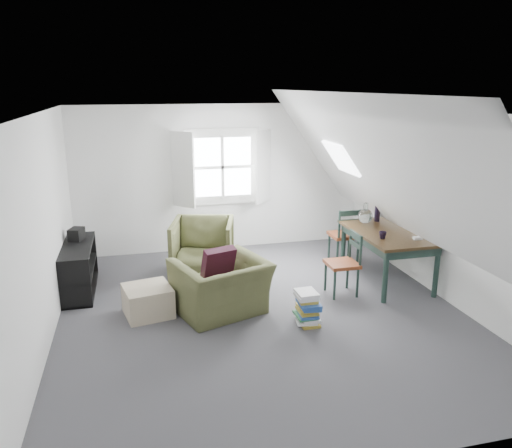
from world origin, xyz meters
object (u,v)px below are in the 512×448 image
object	(u,v)px
dining_table	(388,238)
armchair_near	(221,312)
media_shelf	(78,271)
magazine_stack	(307,308)
armchair_far	(204,272)
dining_chair_far	(345,235)
ottoman	(148,301)
dining_chair_near	(344,263)

from	to	relation	value
dining_table	armchair_near	bearing A→B (deg)	-168.73
media_shelf	magazine_stack	xyz separation A→B (m)	(2.78, -1.71, -0.09)
armchair_far	dining_chair_far	size ratio (longest dim) A/B	1.00
magazine_stack	ottoman	bearing A→B (deg)	158.51
magazine_stack	armchair_far	bearing A→B (deg)	115.61
ottoman	armchair_near	bearing A→B (deg)	-10.82
dining_chair_far	dining_table	bearing A→B (deg)	121.64
armchair_far	dining_chair_near	world-z (taller)	dining_chair_near
armchair_far	dining_chair_far	world-z (taller)	dining_chair_far
armchair_near	magazine_stack	size ratio (longest dim) A/B	2.58
armchair_near	media_shelf	world-z (taller)	media_shelf
dining_table	dining_chair_near	world-z (taller)	dining_chair_near
armchair_far	ottoman	distance (m)	1.59
armchair_far	magazine_stack	distance (m)	2.26
magazine_stack	dining_chair_far	bearing A→B (deg)	55.45
armchair_near	armchair_far	distance (m)	1.47
armchair_far	dining_chair_far	xyz separation A→B (m)	(2.28, -0.14, 0.48)
dining_chair_near	armchair_far	bearing A→B (deg)	-112.35
armchair_near	dining_table	bearing A→B (deg)	171.26
dining_chair_far	dining_chair_near	distance (m)	1.26
ottoman	magazine_stack	xyz separation A→B (m)	(1.86, -0.73, 0.02)
dining_chair_near	magazine_stack	distance (m)	1.12
armchair_near	armchair_far	world-z (taller)	armchair_far
ottoman	dining_chair_far	xyz separation A→B (m)	(3.17, 1.16, 0.30)
dining_chair_near	magazine_stack	bearing A→B (deg)	-33.12
dining_chair_near	dining_chair_far	bearing A→B (deg)	169.71
armchair_near	dining_chair_far	size ratio (longest dim) A/B	1.16
armchair_near	dining_table	distance (m)	2.66
dining_chair_near	media_shelf	xyz separation A→B (m)	(-3.57, 0.96, -0.15)
armchair_far	media_shelf	bearing A→B (deg)	-154.99
armchair_far	ottoman	xyz separation A→B (m)	(-0.89, -1.30, 0.19)
dining_chair_near	magazine_stack	xyz separation A→B (m)	(-0.80, -0.75, -0.25)
armchair_near	media_shelf	size ratio (longest dim) A/B	0.82
ottoman	dining_chair_near	size ratio (longest dim) A/B	0.64
dining_table	media_shelf	size ratio (longest dim) A/B	1.18
ottoman	dining_chair_near	distance (m)	2.67
ottoman	magazine_stack	bearing A→B (deg)	-21.49
dining_table	ottoman	bearing A→B (deg)	-174.26
armchair_far	magazine_stack	size ratio (longest dim) A/B	2.23
armchair_near	magazine_stack	xyz separation A→B (m)	(0.96, -0.56, 0.21)
dining_chair_far	magazine_stack	distance (m)	2.32
armchair_near	armchair_far	size ratio (longest dim) A/B	1.16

